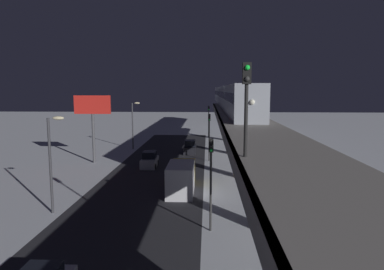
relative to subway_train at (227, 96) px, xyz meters
The scene contains 14 objects.
ground_plane 36.13m from the subway_train, 81.47° to the left, with size 240.00×240.00×0.00m, color silver.
avenue_asphalt 36.99m from the subway_train, 74.71° to the left, with size 11.00×86.08×0.01m, color #28282D.
elevated_railway 34.82m from the subway_train, 89.85° to the left, with size 5.00×86.08×6.78m.
subway_train is the anchor object (origin of this frame).
rail_signal 50.90m from the subway_train, 87.74° to the left, with size 0.36×0.41×4.00m.
sedan_silver 26.48m from the subway_train, 64.52° to the left, with size 1.91×4.01×1.97m.
sedan_black 16.31m from the subway_train, 63.98° to the left, with size 1.80×4.00×1.97m.
box_truck 34.45m from the subway_train, 79.58° to the left, with size 2.40×7.40×2.80m.
traffic_light_near 43.04m from the subway_train, 85.46° to the left, with size 0.32×0.44×6.40m.
traffic_light_mid 19.64m from the subway_train, 79.80° to the left, with size 0.32×0.44×6.40m.
traffic_light_far 7.44m from the subway_train, 55.78° to the right, with size 0.32×0.44×6.40m.
commercial_billboard 27.88m from the subway_train, 47.88° to the left, with size 4.80×0.36×8.90m.
street_lamp_near 42.82m from the subway_train, 68.60° to the left, with size 1.35×0.44×7.65m.
street_lamp_far 18.73m from the subway_train, 31.97° to the left, with size 1.35×0.44×7.65m.
Camera 1 is at (-1.56, 31.06, 9.65)m, focal length 32.75 mm.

